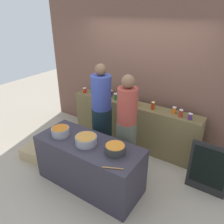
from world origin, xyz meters
name	(u,v)px	position (x,y,z in m)	size (l,w,h in m)	color
ground	(101,172)	(0.00, 0.00, 0.00)	(12.00, 12.00, 0.00)	#A89B88
storefront_wall	(143,71)	(0.00, 1.45, 1.50)	(4.80, 0.12, 3.00)	brown
display_shelf	(132,124)	(0.00, 1.10, 0.47)	(2.70, 0.36, 0.93)	brown
prep_table	(89,164)	(0.00, -0.30, 0.40)	(1.70, 0.70, 0.79)	#2C2934
preserve_jar_0	(85,90)	(-1.18, 1.04, 0.99)	(0.08, 0.08, 0.11)	#B61F0E
preserve_jar_1	(111,93)	(-0.58, 1.16, 1.00)	(0.09, 0.09, 0.14)	#591148
preserve_jar_2	(116,97)	(-0.38, 1.07, 1.00)	(0.09, 0.09, 0.14)	#20602A
preserve_jar_3	(136,102)	(0.10, 1.05, 1.01)	(0.07, 0.07, 0.14)	gold
preserve_jar_4	(153,106)	(0.43, 1.07, 1.01)	(0.07, 0.07, 0.15)	#A42D0D
preserve_jar_5	(174,110)	(0.81, 1.12, 0.99)	(0.07, 0.07, 0.12)	orange
preserve_jar_6	(181,113)	(0.96, 1.05, 1.00)	(0.07, 0.07, 0.14)	#A62C1B
preserve_jar_7	(190,116)	(1.12, 1.03, 0.99)	(0.07, 0.07, 0.12)	#4E2A60
cooking_pot_left	(61,131)	(-0.51, -0.37, 0.86)	(0.29, 0.29, 0.13)	gray
cooking_pot_center	(86,140)	(-0.01, -0.33, 0.86)	(0.32, 0.32, 0.13)	gray
cooking_pot_right	(115,149)	(0.47, -0.28, 0.85)	(0.29, 0.29, 0.13)	#2D2D2D
wooden_spoon	(113,168)	(0.63, -0.58, 0.80)	(0.02, 0.02, 0.27)	#9E703D
cook_with_tongs	(102,117)	(-0.30, 0.47, 0.82)	(0.37, 0.37, 1.81)	black
cook_in_cap	(126,130)	(0.30, 0.33, 0.80)	(0.34, 0.34, 1.75)	#4F5344
bread_crate	(35,153)	(-1.32, -0.37, 0.11)	(0.47, 0.35, 0.22)	tan
chalkboard_sign	(209,169)	(1.62, 0.55, 0.44)	(0.59, 0.05, 0.87)	black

